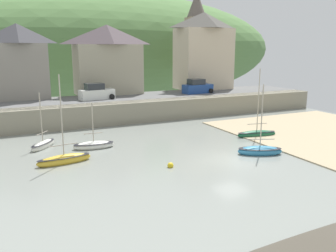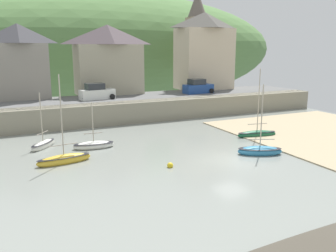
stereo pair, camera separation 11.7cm
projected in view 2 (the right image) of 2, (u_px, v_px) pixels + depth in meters
name	position (u px, v px, depth m)	size (l,w,h in m)	color
quay_seawall	(148.00, 109.00, 43.04)	(48.00, 9.40, 2.40)	gray
hillside_backdrop	(104.00, 49.00, 77.10)	(80.00, 44.00, 23.41)	#588145
waterfront_building_left	(20.00, 61.00, 43.12)	(6.63, 4.55, 8.91)	gray
waterfront_building_centre	(108.00, 59.00, 47.62)	(8.79, 4.69, 9.03)	#A19A82
waterfront_building_right	(204.00, 51.00, 53.46)	(8.09, 5.30, 11.16)	beige
church_with_spire	(197.00, 38.00, 56.99)	(3.00, 3.00, 14.82)	tan
sailboat_far_left	(94.00, 145.00, 31.14)	(3.61, 1.58, 4.18)	silver
motorboat_with_cabin	(43.00, 144.00, 31.27)	(2.77, 3.12, 4.99)	silver
fishing_boat_green	(257.00, 134.00, 35.12)	(4.17, 1.70, 6.78)	#1B5B3A
sailboat_nearest_shore	(260.00, 151.00, 29.31)	(3.86, 2.73, 5.91)	teal
sailboat_blue_trim	(64.00, 159.00, 27.07)	(4.22, 1.56, 6.86)	gold
parked_car_near_slipway	(97.00, 93.00, 43.28)	(4.27, 2.17, 1.95)	silver
parked_car_by_wall	(198.00, 87.00, 49.06)	(4.23, 2.05, 1.95)	navy
mooring_buoy	(170.00, 165.00, 26.17)	(0.45, 0.45, 0.45)	yellow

